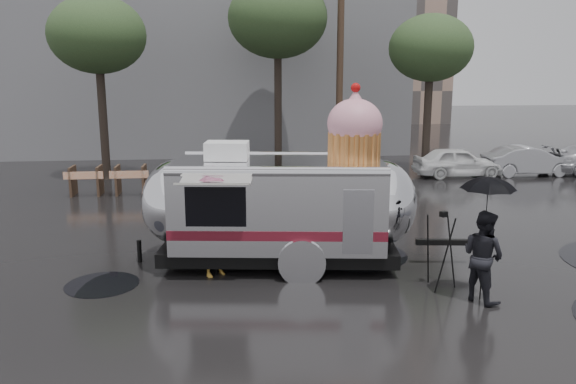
{
  "coord_description": "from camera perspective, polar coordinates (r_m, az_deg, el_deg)",
  "views": [
    {
      "loc": [
        -2.16,
        -9.51,
        4.13
      ],
      "look_at": [
        -0.91,
        2.28,
        1.6
      ],
      "focal_mm": 35.0,
      "sensor_mm": 36.0,
      "label": 1
    }
  ],
  "objects": [
    {
      "name": "ground",
      "position": [
        10.59,
        6.33,
        -10.99
      ],
      "size": [
        120.0,
        120.0,
        0.0
      ],
      "primitive_type": "plane",
      "color": "black",
      "rests_on": "ground"
    },
    {
      "name": "puddles",
      "position": [
        12.65,
        26.86,
        -8.35
      ],
      "size": [
        14.18,
        7.3,
        0.01
      ],
      "color": "black",
      "rests_on": "ground"
    },
    {
      "name": "grey_building",
      "position": [
        33.64,
        -9.53,
        15.92
      ],
      "size": [
        22.0,
        12.0,
        13.0
      ],
      "primitive_type": "cube",
      "color": "slate",
      "rests_on": "ground"
    },
    {
      "name": "utility_pole",
      "position": [
        23.97,
        5.31,
        13.16
      ],
      "size": [
        1.6,
        0.28,
        9.0
      ],
      "color": "#473323",
      "rests_on": "ground"
    },
    {
      "name": "tree_left",
      "position": [
        23.06,
        -18.79,
        14.79
      ],
      "size": [
        3.64,
        3.64,
        6.95
      ],
      "color": "#382D26",
      "rests_on": "ground"
    },
    {
      "name": "tree_mid",
      "position": [
        24.7,
        -1.05,
        17.17
      ],
      "size": [
        4.2,
        4.2,
        8.03
      ],
      "color": "#382D26",
      "rests_on": "ground"
    },
    {
      "name": "tree_right",
      "position": [
        23.96,
        14.3,
        13.9
      ],
      "size": [
        3.36,
        3.36,
        6.42
      ],
      "color": "#382D26",
      "rests_on": "ground"
    },
    {
      "name": "barricade_row",
      "position": [
        20.09,
        -15.66,
        1.25
      ],
      "size": [
        4.3,
        0.8,
        1.0
      ],
      "color": "#473323",
      "rests_on": "ground"
    },
    {
      "name": "parked_cars",
      "position": [
        25.86,
        26.7,
        3.18
      ],
      "size": [
        13.2,
        1.9,
        1.5
      ],
      "color": "silver",
      "rests_on": "ground"
    },
    {
      "name": "airstream_trailer",
      "position": [
        12.13,
        -0.5,
        -0.94
      ],
      "size": [
        7.39,
        3.08,
        4.0
      ],
      "rotation": [
        0.0,
        0.0,
        -0.12
      ],
      "color": "silver",
      "rests_on": "ground"
    },
    {
      "name": "person_left",
      "position": [
        11.65,
        -7.42,
        -4.65
      ],
      "size": [
        0.7,
        0.65,
        1.61
      ],
      "primitive_type": "imported",
      "rotation": [
        0.0,
        0.0,
        0.61
      ],
      "color": "gold",
      "rests_on": "ground"
    },
    {
      "name": "umbrella_pink",
      "position": [
        11.38,
        -7.57,
        0.8
      ],
      "size": [
        1.13,
        1.13,
        2.32
      ],
      "color": "pink",
      "rests_on": "ground"
    },
    {
      "name": "person_right",
      "position": [
        10.9,
        19.19,
        -6.15
      ],
      "size": [
        0.78,
        0.94,
        1.7
      ],
      "primitive_type": "imported",
      "rotation": [
        0.0,
        0.0,
        2.04
      ],
      "color": "black",
      "rests_on": "ground"
    },
    {
      "name": "umbrella_black",
      "position": [
        10.62,
        19.6,
        -0.49
      ],
      "size": [
        1.19,
        1.19,
        2.36
      ],
      "color": "black",
      "rests_on": "ground"
    },
    {
      "name": "tripod",
      "position": [
        11.27,
        15.36,
        -4.95
      ],
      "size": [
        0.64,
        0.58,
        1.55
      ],
      "rotation": [
        0.0,
        0.0,
        0.43
      ],
      "color": "black",
      "rests_on": "ground"
    }
  ]
}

